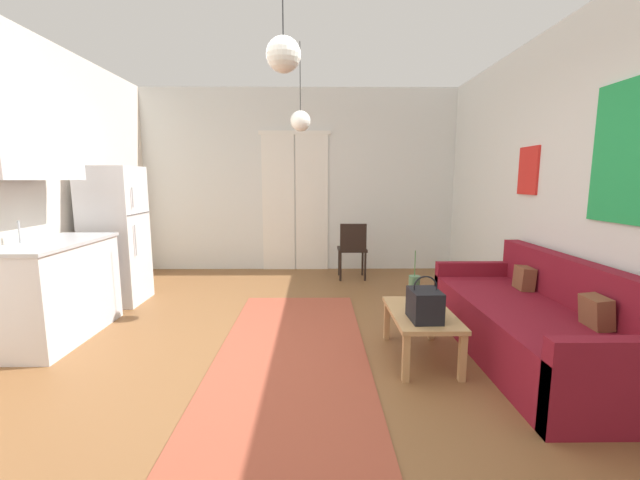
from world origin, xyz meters
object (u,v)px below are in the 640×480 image
Objects in this scene: coffee_table at (421,318)px; pendant_lamp_near at (283,54)px; handbag at (425,305)px; pendant_lamp_far at (300,121)px; bamboo_vase at (414,290)px; accent_chair at (352,247)px; refrigerator at (115,236)px; couch at (536,326)px.

pendant_lamp_near reaches higher than coffee_table.
handbag is 2.36m from pendant_lamp_far.
bamboo_vase reaches higher than accent_chair.
handbag is 2.85m from accent_chair.
refrigerator is at bearing 151.30° from handbag.
accent_chair is 0.92× the size of pendant_lamp_far.
accent_chair is at bearing 97.01° from coffee_table.
accent_chair is (2.90, 1.08, -0.33)m from refrigerator.
pendant_lamp_far is (-1.01, 1.06, 1.56)m from bamboo_vase.
coffee_table is 2.67m from accent_chair.
couch is 4.50m from refrigerator.
bamboo_vase is at bearing 97.40° from accent_chair.
refrigerator is 1.93× the size of accent_chair.
bamboo_vase is 0.56× the size of accent_chair.
bamboo_vase is 0.40m from handbag.
accent_chair is at bearing 63.02° from pendant_lamp_far.
pendant_lamp_far reaches higher than bamboo_vase.
bamboo_vase is 1.35× the size of handbag.
pendant_lamp_near is (-2.00, -0.66, 1.91)m from couch.
refrigerator is (-3.20, 1.75, 0.29)m from handbag.
coffee_table is 2.48× the size of handbag.
couch is at bearing 18.16° from pendant_lamp_near.
couch is at bearing -0.38° from coffee_table.
refrigerator is 3.40m from pendant_lamp_near.
accent_chair is at bearing 95.97° from handbag.
refrigerator is 3.12m from accent_chair.
refrigerator is at bearing 154.21° from coffee_table.
pendant_lamp_far is (2.21, -0.29, 1.27)m from refrigerator.
pendant_lamp_near is at bearing -147.72° from coffee_table.
accent_chair is 1.05× the size of pendant_lamp_near.
pendant_lamp_far is (-0.99, 1.46, 1.56)m from handbag.
bamboo_vase is 2.46m from accent_chair.
pendant_lamp_near reaches higher than accent_chair.
bamboo_vase is at bearing 167.65° from couch.
couch is 1.03m from handbag.
coffee_table is 3.62m from refrigerator.
pendant_lamp_near is at bearing -161.84° from couch.
couch is 2.39× the size of pendant_lamp_far.
couch is at bearing -32.87° from pendant_lamp_far.
couch is 6.24× the size of handbag.
handbag is at bearing -55.77° from pendant_lamp_far.
pendant_lamp_far is at bearing 124.23° from handbag.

